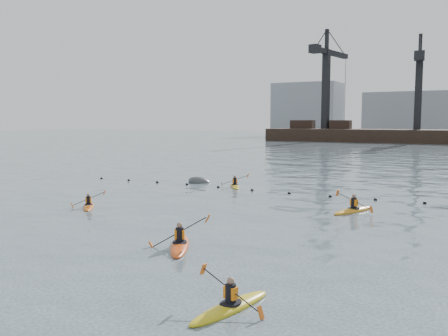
{
  "coord_description": "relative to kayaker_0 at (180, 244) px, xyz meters",
  "views": [
    {
      "loc": [
        12.8,
        -9.61,
        5.26
      ],
      "look_at": [
        1.24,
        11.91,
        2.8
      ],
      "focal_mm": 38.0,
      "sensor_mm": 36.0,
      "label": 1
    }
  ],
  "objects": [
    {
      "name": "float_line",
      "position": [
        -2.52,
        15.98,
        -0.08
      ],
      "size": [
        33.24,
        0.73,
        0.24
      ],
      "color": "black",
      "rests_on": "ground"
    },
    {
      "name": "kayaker_2",
      "position": [
        -9.92,
        4.96,
        -0.02
      ],
      "size": [
        2.41,
        2.65,
        1.14
      ],
      "rotation": [
        0.0,
        0.0,
        0.72
      ],
      "color": "#C45B12",
      "rests_on": "ground"
    },
    {
      "name": "kayaker_3",
      "position": [
        4.61,
        11.22,
        -0.0
      ],
      "size": [
        2.36,
        3.64,
        1.28
      ],
      "rotation": [
        0.0,
        0.0,
        -0.38
      ],
      "color": "orange",
      "rests_on": "ground"
    },
    {
      "name": "barge_pier",
      "position": [
        -2.24,
        103.44,
        1.78
      ],
      "size": [
        72.0,
        19.3,
        29.5
      ],
      "color": "black",
      "rests_on": "ground"
    },
    {
      "name": "kayaker_1",
      "position": [
        4.9,
        -4.82,
        -0.01
      ],
      "size": [
        2.24,
        3.34,
        1.23
      ],
      "rotation": [
        0.0,
        0.0,
        -0.22
      ],
      "color": "gold",
      "rests_on": "ground"
    },
    {
      "name": "skyline",
      "position": [
        0.22,
        143.72,
        9.13
      ],
      "size": [
        141.0,
        28.0,
        22.0
      ],
      "color": "gray",
      "rests_on": "ground"
    },
    {
      "name": "mooring_buoy",
      "position": [
        -9.84,
        17.88,
        -0.11
      ],
      "size": [
        2.43,
        1.97,
        1.38
      ],
      "primitive_type": "ellipsoid",
      "rotation": [
        0.0,
        0.21,
        0.44
      ],
      "color": "#3B3D40",
      "rests_on": "ground"
    },
    {
      "name": "ground",
      "position": [
        -2.02,
        -6.55,
        -0.11
      ],
      "size": [
        400.0,
        400.0,
        0.0
      ],
      "primitive_type": "plane",
      "color": "#33414B",
      "rests_on": "ground"
    },
    {
      "name": "kayaker_0",
      "position": [
        0.0,
        0.0,
        0.0
      ],
      "size": [
        2.47,
        3.56,
        1.52
      ],
      "rotation": [
        0.0,
        0.0,
        0.52
      ],
      "color": "#D04613",
      "rests_on": "ground"
    },
    {
      "name": "kayaker_5",
      "position": [
        -6.07,
        17.05,
        -0.01
      ],
      "size": [
        2.31,
        3.08,
        1.19
      ],
      "rotation": [
        0.0,
        0.0,
        0.57
      ],
      "color": "gold",
      "rests_on": "ground"
    }
  ]
}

